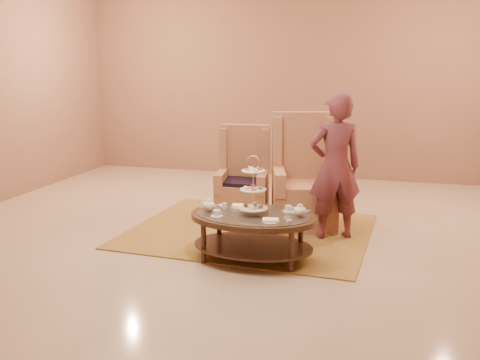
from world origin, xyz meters
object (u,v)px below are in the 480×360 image
(armchair_left, at_px, (243,187))
(person, at_px, (335,167))
(tea_table, at_px, (253,223))
(armchair_right, at_px, (303,188))

(armchair_left, xyz_separation_m, person, (1.26, -0.59, 0.44))
(tea_table, height_order, armchair_left, armchair_left)
(person, bearing_deg, tea_table, 28.33)
(armchair_right, height_order, person, person)
(tea_table, relative_size, armchair_right, 0.95)
(tea_table, height_order, armchair_right, armchair_right)
(armchair_right, bearing_deg, armchair_left, 155.89)
(tea_table, bearing_deg, armchair_right, 79.69)
(armchair_right, xyz_separation_m, person, (0.43, -0.46, 0.38))
(person, bearing_deg, armchair_right, -70.51)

